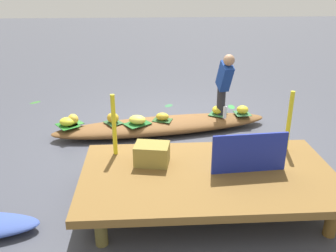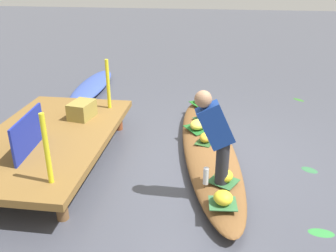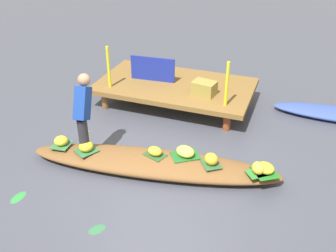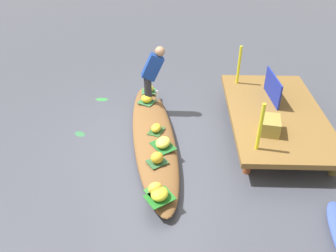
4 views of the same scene
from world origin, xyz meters
The scene contains 27 objects.
canal_water centered at (0.00, 0.00, 0.00)m, with size 40.00×40.00×0.00m, color #424550.
dock_platform centered at (-0.47, 2.36, 0.38)m, with size 3.20×1.80×0.44m.
vendor_boat centered at (0.00, 0.00, 0.13)m, with size 4.04×0.77×0.25m, color brown.
moored_boat centered at (2.90, 2.85, 0.09)m, with size 2.72×0.62×0.19m, color #384FA1.
leaf_mat_0 centered at (0.91, 0.12, 0.26)m, with size 0.31×0.26×0.01m, color #2C5930.
banana_bunch_0 centered at (0.91, 0.12, 0.35)m, with size 0.22×0.20×0.18m, color gold.
leaf_mat_1 centered at (0.47, 0.20, 0.26)m, with size 0.43×0.32×0.01m, color #1E5D24.
banana_bunch_1 centered at (0.47, 0.20, 0.33)m, with size 0.31×0.24×0.15m, color #E6DC4A.
leaf_mat_2 centered at (1.61, 0.14, 0.26)m, with size 0.31×0.23×0.01m, color #2F762E.
banana_bunch_2 centered at (1.61, 0.14, 0.35)m, with size 0.22×0.18×0.18m, color gold.
leaf_mat_3 centered at (-1.55, -0.21, 0.26)m, with size 0.32×0.28×0.01m, color #356E3F.
banana_bunch_3 centered at (-1.55, -0.21, 0.33)m, with size 0.23×0.22×0.16m, color yellow.
leaf_mat_4 centered at (-1.08, -0.21, 0.26)m, with size 0.33×0.29×0.01m, color #2F6638.
banana_bunch_4 centered at (-1.08, -0.21, 0.34)m, with size 0.23×0.23×0.16m, color gold.
leaf_mat_5 centered at (0.01, 0.06, 0.26)m, with size 0.34×0.24×0.01m, color #295225.
banana_bunch_5 centered at (0.01, 0.06, 0.33)m, with size 0.24×0.18×0.14m, color gold.
leaf_mat_6 centered at (1.71, 0.21, 0.26)m, with size 0.39×0.32×0.01m, color #206E21.
banana_bunch_6 centered at (1.71, 0.21, 0.33)m, with size 0.28×0.25×0.14m, color yellow.
vendor_person centered at (-1.13, -0.08, 0.94)m, with size 0.25×0.50×1.21m.
water_bottle centered at (-1.16, 0.01, 0.36)m, with size 0.07×0.07×0.22m, color white.
market_banner centered at (-0.97, 2.36, 0.70)m, with size 0.95×0.03×0.51m, color navy.
railing_post_west centered at (-1.67, 1.76, 0.87)m, with size 0.06×0.06×0.86m, color yellow.
railing_post_east centered at (0.73, 1.76, 0.87)m, with size 0.06×0.06×0.86m, color yellow.
produce_crate centered at (0.24, 2.08, 0.58)m, with size 0.44×0.32×0.27m, color olive.
drifting_plant_0 centered at (-0.20, -1.47, 0.00)m, with size 0.24×0.15×0.01m, color #316C42.
drifting_plant_1 centered at (2.87, -1.88, 0.00)m, with size 0.26×0.12×0.01m, color #326C29.
drifting_plant_2 centered at (-1.60, -1.31, 0.00)m, with size 0.29×0.15×0.01m, color #30873B.
Camera 2 is at (-5.04, -0.05, 2.75)m, focal length 39.12 mm.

